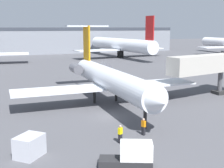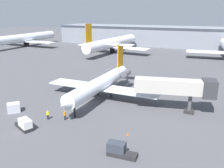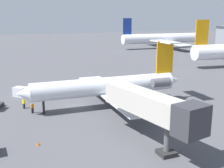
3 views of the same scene
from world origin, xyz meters
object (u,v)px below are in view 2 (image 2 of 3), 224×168
at_px(jet_bridge, 180,87).
at_px(parked_airliner_west_mid, 112,43).
at_px(ground_crew_marshaller, 48,115).
at_px(parked_airliner_west_end, 26,38).
at_px(traffic_cone_near, 128,134).
at_px(ground_crew_loader, 65,115).
at_px(regional_jet, 102,82).
at_px(cargo_container_uld, 14,108).
at_px(baggage_tug_trailing, 119,150).
at_px(baggage_tug_lead, 25,125).

distance_m(jet_bridge, parked_airliner_west_mid, 67.98).
height_order(ground_crew_marshaller, parked_airliner_west_end, parked_airliner_west_end).
bearing_deg(traffic_cone_near, ground_crew_loader, 175.72).
bearing_deg(ground_crew_marshaller, regional_jet, 72.69).
bearing_deg(ground_crew_loader, ground_crew_marshaller, -160.93).
relative_size(regional_jet, ground_crew_marshaller, 16.78).
xyz_separation_m(ground_crew_loader, cargo_container_uld, (-10.85, -0.89, 0.03)).
xyz_separation_m(ground_crew_marshaller, traffic_cone_near, (14.91, 0.10, -0.58)).
bearing_deg(ground_crew_loader, cargo_container_uld, -175.32).
bearing_deg(parked_airliner_west_mid, ground_crew_loader, -73.78).
relative_size(regional_jet, cargo_container_uld, 10.09).
height_order(baggage_tug_trailing, parked_airliner_west_end, parked_airliner_west_end).
relative_size(ground_crew_marshaller, cargo_container_uld, 0.60).
distance_m(regional_jet, jet_bridge, 16.55).
xyz_separation_m(ground_crew_marshaller, ground_crew_loader, (2.90, 1.00, 0.00)).
height_order(jet_bridge, traffic_cone_near, jet_bridge).
distance_m(jet_bridge, parked_airliner_west_end, 105.87).
distance_m(traffic_cone_near, parked_airliner_west_end, 108.68).
distance_m(ground_crew_loader, parked_airliner_west_mid, 70.96).
bearing_deg(parked_airliner_west_end, baggage_tug_trailing, -42.18).
distance_m(regional_jet, ground_crew_loader, 12.84).
distance_m(cargo_container_uld, traffic_cone_near, 22.87).
distance_m(regional_jet, parked_airliner_west_mid, 59.45).
relative_size(regional_jet, parked_airliner_west_end, 0.66).
bearing_deg(ground_crew_loader, parked_airliner_west_end, 135.65).
relative_size(jet_bridge, parked_airliner_west_end, 0.35).
height_order(baggage_tug_trailing, traffic_cone_near, baggage_tug_trailing).
bearing_deg(traffic_cone_near, regional_jet, 128.68).
distance_m(jet_bridge, traffic_cone_near, 14.33).
relative_size(cargo_container_uld, parked_airliner_west_end, 0.07).
bearing_deg(ground_crew_loader, traffic_cone_near, -4.28).
height_order(baggage_tug_lead, cargo_container_uld, baggage_tug_lead).
relative_size(ground_crew_loader, cargo_container_uld, 0.60).
relative_size(regional_jet, ground_crew_loader, 16.78).
distance_m(jet_bridge, cargo_container_uld, 31.40).
distance_m(cargo_container_uld, parked_airliner_west_mid, 69.61).
xyz_separation_m(traffic_cone_near, parked_airliner_west_end, (-82.88, 70.17, 4.19)).
distance_m(regional_jet, baggage_tug_lead, 19.00).
relative_size(jet_bridge, ground_crew_loader, 8.83).
bearing_deg(cargo_container_uld, parked_airliner_west_mid, 97.40).
height_order(baggage_tug_trailing, cargo_container_uld, baggage_tug_trailing).
xyz_separation_m(baggage_tug_lead, parked_airliner_west_end, (-66.89, 74.84, 3.63)).
bearing_deg(regional_jet, jet_bridge, -3.77).
relative_size(ground_crew_loader, parked_airliner_west_mid, 0.04).
xyz_separation_m(jet_bridge, baggage_tug_lead, (-21.75, -16.95, -4.04)).
bearing_deg(parked_airliner_west_end, traffic_cone_near, -40.25).
bearing_deg(regional_jet, baggage_tug_trailing, -58.90).
height_order(ground_crew_loader, traffic_cone_near, ground_crew_loader).
distance_m(regional_jet, cargo_container_uld, 18.26).
bearing_deg(baggage_tug_trailing, ground_crew_marshaller, 160.71).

